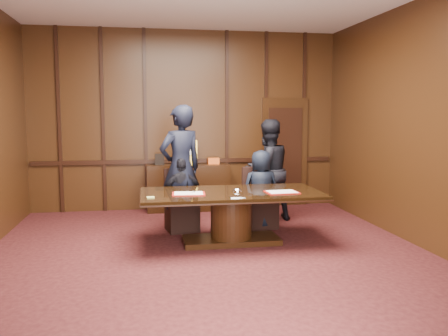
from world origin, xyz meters
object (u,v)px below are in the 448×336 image
conference_table (231,209)px  witness_left (181,168)px  sideboard (188,186)px  signatory_left (182,195)px  signatory_right (261,189)px  witness_right (268,170)px

conference_table → witness_left: bearing=126.5°
sideboard → witness_left: bearing=-99.8°
sideboard → signatory_left: sideboard is taller
signatory_left → witness_left: (-0.01, 0.09, 0.42)m
conference_table → signatory_right: (0.65, 0.80, 0.14)m
signatory_left → signatory_right: (1.30, 0.00, 0.05)m
signatory_left → witness_left: 0.43m
conference_table → signatory_left: signatory_left is taller
signatory_right → witness_left: size_ratio=0.64×
signatory_right → witness_right: bearing=-118.5°
witness_right → sideboard: bearing=-60.4°
conference_table → witness_right: 1.63m
sideboard → signatory_left: 1.67m
sideboard → signatory_right: bearing=-57.6°
sideboard → signatory_right: (1.04, -1.64, 0.16)m
signatory_right → witness_right: witness_right is taller
sideboard → witness_right: size_ratio=0.89×
signatory_right → witness_left: (-1.31, 0.09, 0.36)m
witness_left → signatory_left: bearing=71.9°
signatory_left → signatory_right: 1.30m
conference_table → signatory_left: (-0.65, 0.80, 0.09)m
sideboard → signatory_right: sideboard is taller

